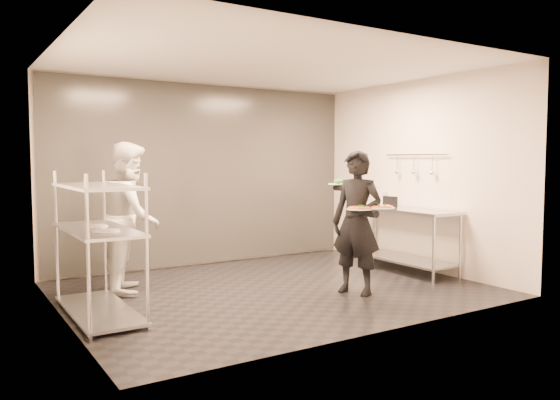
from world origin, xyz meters
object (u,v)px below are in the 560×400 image
prep_counter (401,228)px  salad_plate (338,182)px  pass_rack (98,242)px  bottle_clear (385,199)px  chef (131,217)px  pos_monitor (390,202)px  bottle_dark (365,198)px  bottle_green (367,197)px  pizza_plate_near (360,208)px  pizza_plate_far (380,207)px  waiter (357,222)px

prep_counter → salad_plate: salad_plate is taller
pass_rack → prep_counter: size_ratio=0.89×
prep_counter → bottle_clear: bearing=92.0°
prep_counter → chef: size_ratio=0.98×
pos_monitor → bottle_dark: size_ratio=1.27×
pos_monitor → bottle_green: 0.53m
bottle_dark → prep_counter: bearing=-89.4°
pizza_plate_near → pos_monitor: size_ratio=1.26×
pass_rack → pizza_plate_near: bearing=-18.0°
prep_counter → chef: chef is taller
pizza_plate_near → pizza_plate_far: bearing=-11.9°
pizza_plate_near → bottle_clear: 1.98m
pizza_plate_near → bottle_dark: 2.30m
prep_counter → waiter: size_ratio=1.04×
salad_plate → pos_monitor: bearing=20.3°
chef → pizza_plate_far: (2.42, -1.84, 0.15)m
prep_counter → bottle_dark: 0.89m
bottle_dark → bottle_green: bearing=-118.8°
pass_rack → bottle_green: (4.24, 0.65, 0.27)m
pizza_plate_far → salad_plate: 0.65m
bottle_green → pos_monitor: bearing=-92.8°
pass_rack → pos_monitor: (4.21, 0.12, 0.24)m
prep_counter → pizza_plate_far: 1.67m
chef → prep_counter: bearing=-82.1°
bottle_green → bottle_clear: 0.33m
pass_rack → waiter: (2.88, -0.71, 0.10)m
waiter → prep_counter: bearing=93.1°
chef → bottle_clear: 3.75m
chef → pass_rack: bearing=166.7°
chef → pizza_plate_near: bearing=-108.4°
pass_rack → prep_counter: bearing=0.0°
chef → bottle_clear: (3.70, -0.56, 0.11)m
prep_counter → pizza_plate_far: pizza_plate_far is taller
prep_counter → salad_plate: 1.69m
waiter → bottle_clear: size_ratio=7.58×
waiter → chef: (-2.27, 1.60, 0.05)m
chef → salad_plate: 2.61m
prep_counter → salad_plate: bearing=-165.2°
prep_counter → bottle_green: (-0.09, 0.64, 0.42)m
pizza_plate_far → pizza_plate_near: bearing=168.1°
pos_monitor → prep_counter: bearing=-50.2°
pass_rack → salad_plate: (2.85, -0.39, 0.57)m
bottle_clear → bottle_dark: size_ratio=1.21×
pizza_plate_far → salad_plate: salad_plate is taller
pizza_plate_near → pos_monitor: 1.76m
pizza_plate_far → bottle_dark: (1.29, 1.76, -0.05)m
chef → bottle_green: (3.62, -0.24, 0.12)m
bottle_green → bottle_clear: bearing=-75.4°
pos_monitor → pizza_plate_near: bearing=-151.9°
bottle_dark → bottle_clear: bearing=-90.4°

